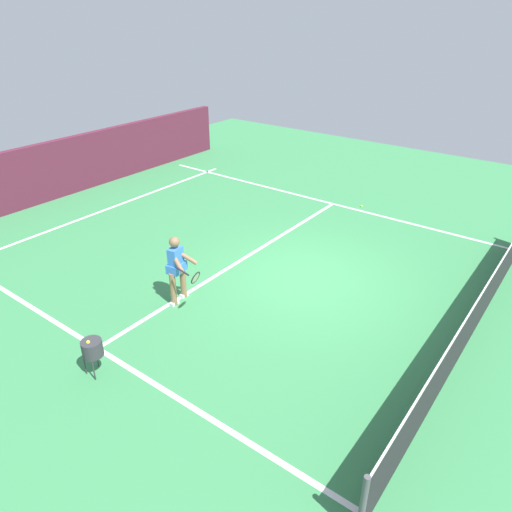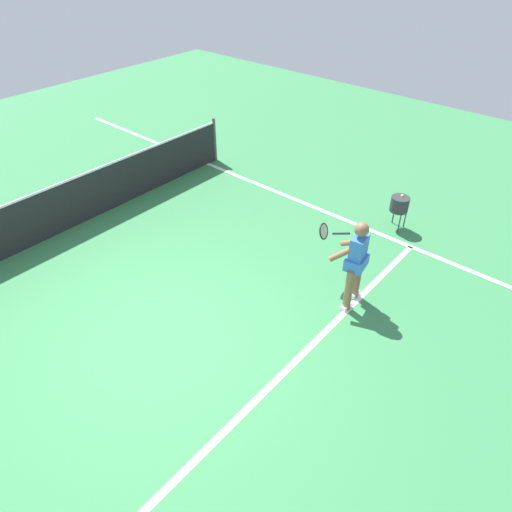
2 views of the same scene
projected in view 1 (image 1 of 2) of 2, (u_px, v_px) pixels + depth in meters
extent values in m
plane|color=#38844C|center=(304.00, 278.00, 11.27)|extent=(25.39, 25.39, 0.00)
cube|color=#561E33|center=(65.00, 167.00, 15.85)|extent=(14.19, 0.24, 1.87)
cube|color=white|center=(110.00, 208.00, 15.12)|extent=(10.19, 0.10, 0.01)
cube|color=white|center=(246.00, 257.00, 12.20)|extent=(9.19, 0.10, 0.01)
cube|color=white|center=(383.00, 216.00, 14.51)|extent=(0.10, 17.53, 0.01)
cube|color=white|center=(161.00, 388.00, 8.03)|extent=(0.10, 17.53, 0.01)
cylinder|color=#4C4C51|center=(362.00, 508.00, 5.54)|extent=(0.08, 0.08, 1.10)
cube|color=#232326|center=(475.00, 317.00, 9.02)|extent=(9.71, 0.02, 0.98)
cube|color=white|center=(481.00, 295.00, 8.78)|extent=(9.71, 0.02, 0.04)
cylinder|color=#8C6647|center=(183.00, 281.00, 10.37)|extent=(0.13, 0.13, 0.78)
cylinder|color=#8C6647|center=(173.00, 289.00, 10.09)|extent=(0.13, 0.13, 0.78)
cube|color=white|center=(184.00, 295.00, 10.53)|extent=(0.20, 0.10, 0.08)
cube|color=white|center=(175.00, 303.00, 10.25)|extent=(0.20, 0.10, 0.08)
cube|color=#3875D6|center=(176.00, 259.00, 9.92)|extent=(0.35, 0.25, 0.52)
cube|color=#3875D6|center=(177.00, 267.00, 10.01)|extent=(0.44, 0.34, 0.20)
sphere|color=#8C6647|center=(174.00, 242.00, 9.73)|extent=(0.22, 0.22, 0.22)
cylinder|color=#8C6647|center=(186.00, 257.00, 9.97)|extent=(0.34, 0.44, 0.37)
cylinder|color=#8C6647|center=(177.00, 263.00, 9.73)|extent=(0.22, 0.48, 0.37)
cylinder|color=black|center=(183.00, 272.00, 9.49)|extent=(0.08, 0.30, 0.14)
torus|color=black|center=(196.00, 278.00, 9.40)|extent=(0.30, 0.16, 0.28)
cylinder|color=beige|center=(196.00, 278.00, 9.40)|extent=(0.25, 0.13, 0.23)
sphere|color=#D1E533|center=(362.00, 206.00, 15.18)|extent=(0.07, 0.07, 0.07)
cylinder|color=#333338|center=(92.00, 348.00, 8.11)|extent=(0.36, 0.36, 0.30)
cylinder|color=#333338|center=(94.00, 371.00, 8.12)|extent=(0.02, 0.02, 0.40)
cylinder|color=#333338|center=(97.00, 357.00, 8.43)|extent=(0.02, 0.02, 0.40)
cylinder|color=#333338|center=(85.00, 365.00, 8.26)|extent=(0.02, 0.02, 0.40)
sphere|color=#D1E533|center=(88.00, 342.00, 8.00)|extent=(0.07, 0.07, 0.07)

